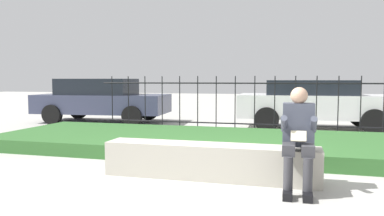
% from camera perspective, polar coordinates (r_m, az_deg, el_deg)
% --- Properties ---
extents(ground_plane, '(60.00, 60.00, 0.00)m').
position_cam_1_polar(ground_plane, '(5.31, 2.31, -10.62)').
color(ground_plane, '#B2AFA8').
extents(stone_bench, '(2.97, 0.46, 0.48)m').
position_cam_1_polar(stone_bench, '(5.25, 2.70, -8.39)').
color(stone_bench, '#B7B2A3').
rests_on(stone_bench, ground_plane).
extents(person_seated_reader, '(0.42, 0.73, 1.28)m').
position_cam_1_polar(person_seated_reader, '(4.78, 15.91, -3.85)').
color(person_seated_reader, black).
rests_on(person_seated_reader, ground_plane).
extents(grass_berm, '(9.56, 2.98, 0.25)m').
position_cam_1_polar(grass_berm, '(7.38, 6.14, -5.38)').
color(grass_berm, '#33662D').
rests_on(grass_berm, ground_plane).
extents(iron_fence, '(7.56, 0.03, 1.45)m').
position_cam_1_polar(iron_fence, '(9.16, 8.04, 0.51)').
color(iron_fence, black).
rests_on(iron_fence, ground_plane).
extents(car_parked_left, '(4.28, 2.17, 1.39)m').
position_cam_1_polar(car_parked_left, '(12.38, -13.65, 1.31)').
color(car_parked_left, '#383D56').
rests_on(car_parked_left, ground_plane).
extents(car_parked_center, '(4.25, 1.91, 1.35)m').
position_cam_1_polar(car_parked_center, '(10.84, 18.22, 0.79)').
color(car_parked_center, silver).
rests_on(car_parked_center, ground_plane).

